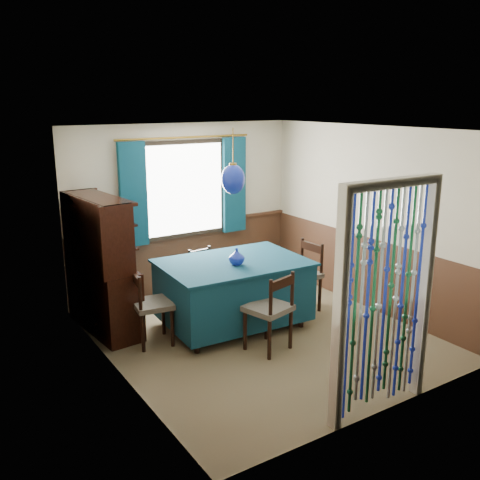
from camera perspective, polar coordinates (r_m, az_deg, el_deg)
floor at (r=6.73m, az=2.12°, el=-10.03°), size 4.00×4.00×0.00m
ceiling at (r=6.12m, az=2.35°, el=11.74°), size 4.00×4.00×0.00m
wall_back at (r=7.99m, az=-6.01°, el=3.34°), size 3.60×0.00×3.60m
wall_front at (r=4.88m, az=15.83°, el=-4.61°), size 3.60×0.00×3.60m
wall_left at (r=5.52m, az=-13.31°, el=-2.19°), size 0.00×4.00×4.00m
wall_right at (r=7.46m, az=13.65°, el=2.19°), size 0.00×4.00×4.00m
wainscot_back at (r=8.16m, az=-5.82°, el=-1.85°), size 3.60×0.00×3.60m
wainscot_front at (r=5.18m, az=15.11°, el=-12.43°), size 3.60×0.00×3.60m
wainscot_left at (r=5.78m, az=-12.73°, el=-9.30°), size 0.00×4.00×4.00m
wainscot_right at (r=7.64m, az=13.24°, el=-3.32°), size 0.00×4.00×4.00m
window at (r=7.89m, az=-5.90°, el=5.42°), size 1.32×0.12×1.42m
doorway at (r=4.98m, az=15.15°, el=-6.60°), size 1.16×0.12×2.18m
dining_table at (r=6.79m, az=-0.71°, el=-5.29°), size 1.85×1.32×0.86m
chair_near at (r=6.16m, az=3.25°, el=-7.41°), size 0.56×0.55×0.94m
chair_far at (r=7.43m, az=-3.70°, el=-3.94°), size 0.45×0.43×0.83m
chair_left at (r=6.40m, az=-9.56°, el=-6.87°), size 0.49×0.51×0.91m
chair_right at (r=7.36m, az=6.66°, el=-3.67°), size 0.47×0.49×0.95m
sideboard at (r=6.88m, az=-14.46°, el=-4.63°), size 0.57×1.34×1.70m
pendant_lamp at (r=6.44m, az=-0.75°, el=6.52°), size 0.29×0.29×0.78m
vase_table at (r=6.52m, az=-0.36°, el=-1.86°), size 0.20×0.20×0.19m
bowl_shelf at (r=6.50m, az=-13.60°, el=-0.19°), size 0.27×0.27×0.05m
vase_sideboard at (r=7.08m, az=-15.01°, el=-1.08°), size 0.25×0.25×0.20m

